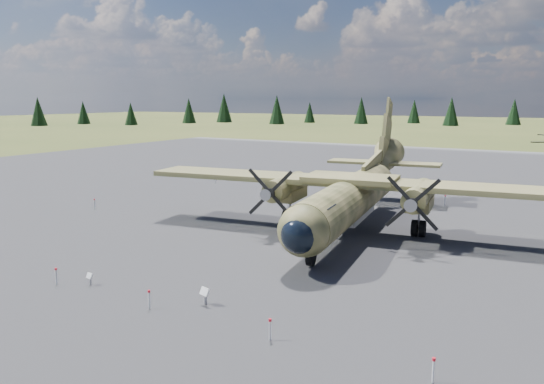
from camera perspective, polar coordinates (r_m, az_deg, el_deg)
The scene contains 7 objects.
ground at distance 35.39m, azimuth -0.40°, elevation -4.59°, with size 500.00×500.00×0.00m, color brown.
apron at distance 44.08m, azimuth 6.20°, elevation -1.72°, with size 120.00×120.00×0.04m, color #57575B.
transport_plane at distance 36.90m, azimuth 8.81°, elevation 0.28°, with size 29.21×26.36×9.61m.
info_placard_left at distance 27.42m, azimuth -19.02°, elevation -8.64°, with size 0.41×0.23×0.61m.
info_placard_right at distance 23.76m, azimuth -7.24°, elevation -10.76°, with size 0.54×0.35×0.79m.
barrier_fence at distance 35.43m, azimuth -1.11°, elevation -3.72°, with size 33.12×29.62×0.85m.
treeline at distance 41.62m, azimuth -8.57°, elevation 4.28°, with size 337.05×343.15×10.98m.
Camera 1 is at (17.35, -29.53, 8.92)m, focal length 35.00 mm.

